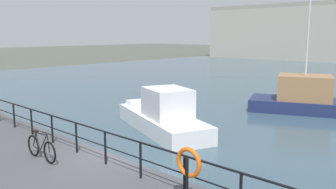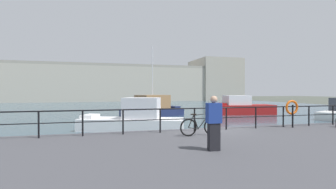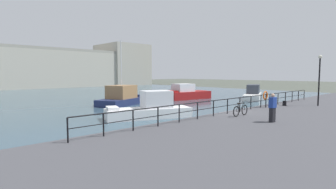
{
  "view_description": "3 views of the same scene",
  "coord_description": "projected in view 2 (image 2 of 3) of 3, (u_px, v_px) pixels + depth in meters",
  "views": [
    {
      "loc": [
        9.53,
        -7.27,
        4.91
      ],
      "look_at": [
        -0.57,
        3.4,
        2.42
      ],
      "focal_mm": 38.68,
      "sensor_mm": 36.0,
      "label": 1
    },
    {
      "loc": [
        -5.13,
        -11.28,
        2.67
      ],
      "look_at": [
        -1.09,
        3.41,
        2.51
      ],
      "focal_mm": 26.11,
      "sensor_mm": 36.0,
      "label": 2
    },
    {
      "loc": [
        -16.43,
        -11.17,
        3.7
      ],
      "look_at": [
        -2.02,
        4.33,
        1.99
      ],
      "focal_mm": 27.5,
      "sensor_mm": 36.0,
      "label": 3
    }
  ],
  "objects": [
    {
      "name": "moored_white_yacht",
      "position": [
        153.0,
        108.0,
        26.82
      ],
      "size": [
        7.26,
        5.25,
        7.66
      ],
      "rotation": [
        0.0,
        0.0,
        0.4
      ],
      "color": "navy",
      "rests_on": "water_basin"
    },
    {
      "name": "ground_plane",
      "position": [
        207.0,
        145.0,
        12.26
      ],
      "size": [
        240.0,
        240.0,
        0.0
      ],
      "primitive_type": "plane",
      "color": "#4C5147"
    },
    {
      "name": "harbor_building",
      "position": [
        140.0,
        84.0,
        73.98
      ],
      "size": [
        74.96,
        15.28,
        13.15
      ],
      "color": "#B2AD9E",
      "rests_on": "ground_plane"
    },
    {
      "name": "moored_harbor_tender",
      "position": [
        134.0,
        119.0,
        16.8
      ],
      "size": [
        7.42,
        4.68,
        2.26
      ],
      "rotation": [
        0.0,
        0.0,
        2.77
      ],
      "color": "white",
      "rests_on": "water_basin"
    },
    {
      "name": "moored_small_launch",
      "position": [
        242.0,
        107.0,
        29.11
      ],
      "size": [
        7.18,
        3.61,
        2.24
      ],
      "rotation": [
        0.0,
        0.0,
        3.01
      ],
      "color": "maroon",
      "rests_on": "water_basin"
    },
    {
      "name": "water_basin",
      "position": [
        132.0,
        108.0,
        41.38
      ],
      "size": [
        80.0,
        60.0,
        0.01
      ],
      "primitive_type": "cube",
      "color": "#385160",
      "rests_on": "ground_plane"
    },
    {
      "name": "life_ring_stand",
      "position": [
        292.0,
        108.0,
        12.42
      ],
      "size": [
        0.75,
        0.16,
        1.4
      ],
      "color": "black",
      "rests_on": "quay_promenade"
    },
    {
      "name": "standing_person",
      "position": [
        214.0,
        123.0,
        7.53
      ],
      "size": [
        0.46,
        0.31,
        1.69
      ],
      "rotation": [
        0.0,
        0.0,
        1.51
      ],
      "color": "black",
      "rests_on": "quay_promenade"
    },
    {
      "name": "quay_promenade",
      "position": [
        318.0,
        183.0,
        5.99
      ],
      "size": [
        56.0,
        13.0,
        0.86
      ],
      "primitive_type": "cube",
      "color": "#47474C",
      "rests_on": "ground_plane"
    },
    {
      "name": "parked_bicycle",
      "position": [
        200.0,
        126.0,
        10.07
      ],
      "size": [
        1.77,
        0.09,
        0.98
      ],
      "rotation": [
        0.0,
        0.0,
        0.01
      ],
      "color": "black",
      "rests_on": "quay_promenade"
    },
    {
      "name": "quay_railing",
      "position": [
        226.0,
        114.0,
        11.7
      ],
      "size": [
        26.16,
        0.07,
        1.08
      ],
      "color": "black",
      "rests_on": "quay_promenade"
    }
  ]
}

